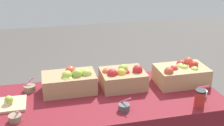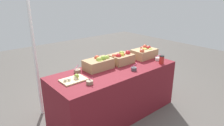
% 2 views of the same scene
% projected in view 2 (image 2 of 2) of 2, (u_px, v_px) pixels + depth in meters
% --- Properties ---
extents(ground_plane, '(10.00, 10.00, 0.00)m').
position_uv_depth(ground_plane, '(115.00, 113.00, 3.13)').
color(ground_plane, '#56514C').
extents(table, '(1.90, 0.76, 0.74)m').
position_uv_depth(table, '(115.00, 92.00, 3.01)').
color(table, maroon).
rests_on(table, ground_plane).
extents(apple_crate_left, '(0.41, 0.27, 0.19)m').
position_uv_depth(apple_crate_left, '(144.00, 53.00, 3.37)').
color(apple_crate_left, tan).
rests_on(apple_crate_left, table).
extents(apple_crate_middle, '(0.35, 0.28, 0.20)m').
position_uv_depth(apple_crate_middle, '(121.00, 58.00, 3.10)').
color(apple_crate_middle, tan).
rests_on(apple_crate_middle, table).
extents(apple_crate_right, '(0.41, 0.25, 0.20)m').
position_uv_depth(apple_crate_right, '(99.00, 63.00, 2.86)').
color(apple_crate_right, tan).
rests_on(apple_crate_right, table).
extents(cutting_board_front, '(0.31, 0.22, 0.08)m').
position_uv_depth(cutting_board_front, '(74.00, 79.00, 2.50)').
color(cutting_board_front, '#D1B284').
rests_on(cutting_board_front, table).
extents(sample_bowl_near, '(0.09, 0.09, 0.09)m').
position_uv_depth(sample_bowl_near, '(90.00, 82.00, 2.40)').
color(sample_bowl_near, gray).
rests_on(sample_bowl_near, table).
extents(sample_bowl_mid, '(0.09, 0.09, 0.10)m').
position_uv_depth(sample_bowl_mid, '(77.00, 71.00, 2.75)').
color(sample_bowl_mid, gray).
rests_on(sample_bowl_mid, table).
extents(sample_bowl_far, '(0.09, 0.10, 0.10)m').
position_uv_depth(sample_bowl_far, '(158.00, 59.00, 3.25)').
color(sample_bowl_far, silver).
rests_on(sample_bowl_far, table).
extents(sample_bowl_extra, '(0.08, 0.09, 0.10)m').
position_uv_depth(sample_bowl_extra, '(134.00, 69.00, 2.81)').
color(sample_bowl_extra, '#4C4C51').
rests_on(sample_bowl_extra, table).
extents(coffee_cup, '(0.07, 0.07, 0.13)m').
position_uv_depth(coffee_cup, '(162.00, 60.00, 3.07)').
color(coffee_cup, red).
rests_on(coffee_cup, table).
extents(tent_pole, '(0.04, 0.04, 2.28)m').
position_uv_depth(tent_pole, '(33.00, 42.00, 2.76)').
color(tent_pole, white).
rests_on(tent_pole, ground_plane).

